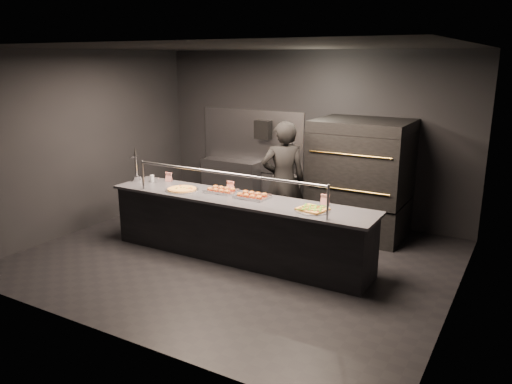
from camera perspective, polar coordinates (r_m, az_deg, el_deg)
room at (r=7.09m, az=-2.14°, el=3.96°), size 6.04×6.00×3.00m
service_counter at (r=7.30m, az=-2.11°, el=-4.09°), size 4.10×0.78×1.37m
pizza_oven at (r=8.35m, az=11.87°, el=1.63°), size 1.50×1.23×1.91m
prep_shelf at (r=10.01m, az=-2.89°, el=1.11°), size 1.20×0.35×0.90m
towel_dispenser at (r=9.51m, az=0.84°, el=7.14°), size 0.30×0.20×0.35m
fire_extinguisher at (r=9.35m, az=3.81°, el=3.93°), size 0.14×0.14×0.51m
beer_tap at (r=8.32m, az=-13.51°, el=2.32°), size 0.15×0.21×0.57m
round_pizza at (r=7.64m, az=-8.46°, el=0.32°), size 0.50×0.50×0.03m
slider_tray_a at (r=7.48m, az=-3.99°, el=0.22°), size 0.53×0.45×0.07m
slider_tray_b at (r=7.16m, az=-0.45°, el=-0.42°), size 0.50×0.39×0.07m
square_pizza at (r=6.59m, az=6.49°, el=-1.98°), size 0.45×0.45×0.05m
condiment_jar at (r=8.22m, az=-11.61°, el=1.48°), size 0.17×0.07×0.11m
tent_cards at (r=7.47m, az=-2.21°, el=0.60°), size 2.84×0.04×0.15m
trash_bin at (r=9.21m, az=3.29°, el=-0.52°), size 0.47×0.47×0.78m
worker at (r=7.93m, az=3.14°, el=1.21°), size 0.84×0.78×1.93m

